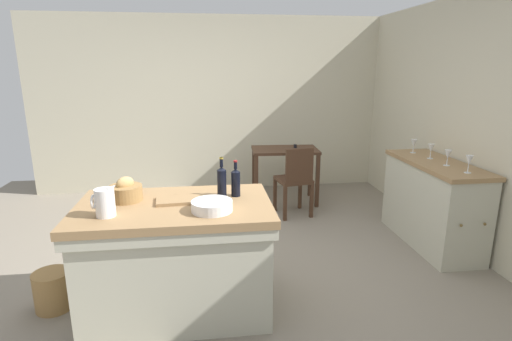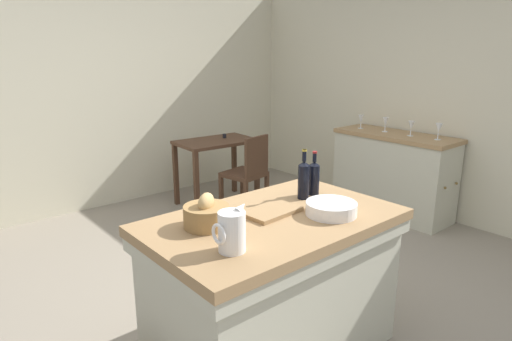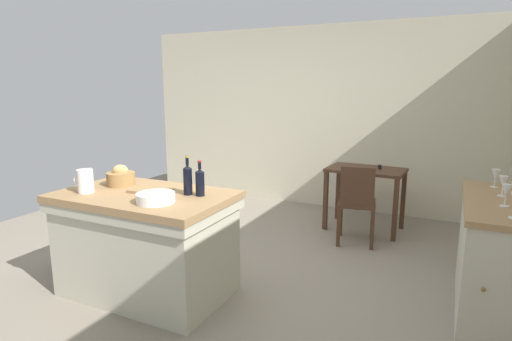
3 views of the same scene
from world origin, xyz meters
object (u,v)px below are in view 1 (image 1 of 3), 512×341
(wine_glass_middle, at_px, (431,149))
(wine_glass_right, at_px, (414,144))
(pitcher, at_px, (105,202))
(wine_glass_far_left, at_px, (469,161))
(side_cabinet, at_px, (432,203))
(wine_glass_left, at_px, (448,155))
(wicker_hamper, at_px, (53,290))
(wash_bowl, at_px, (212,206))
(wine_bottle_dark, at_px, (236,182))
(bread_basket, at_px, (126,192))
(wine_bottle_amber, at_px, (222,181))
(wooden_chair, at_px, (295,179))
(island_table, at_px, (177,254))
(cutting_board, at_px, (179,200))
(writing_desk, at_px, (285,158))

(wine_glass_middle, height_order, wine_glass_right, wine_glass_middle)
(pitcher, distance_m, wine_glass_far_left, 3.16)
(side_cabinet, distance_m, wine_glass_middle, 0.58)
(side_cabinet, xyz_separation_m, wine_glass_left, (-0.00, -0.17, 0.56))
(wine_glass_middle, relative_size, wicker_hamper, 0.51)
(wine_glass_right, bearing_deg, wash_bowl, -146.63)
(wine_bottle_dark, bearing_deg, wine_glass_right, 29.76)
(bread_basket, xyz_separation_m, wicker_hamper, (-0.62, 0.01, -0.79))
(wine_glass_far_left, height_order, wine_glass_right, wine_glass_far_left)
(bread_basket, distance_m, wine_glass_far_left, 3.04)
(wine_glass_left, bearing_deg, bread_basket, -168.63)
(bread_basket, xyz_separation_m, wine_bottle_dark, (0.83, 0.00, 0.05))
(wine_bottle_amber, distance_m, wine_glass_left, 2.35)
(wicker_hamper, bearing_deg, wooden_chair, 36.60)
(wine_bottle_amber, height_order, wine_glass_left, wine_bottle_amber)
(wash_bowl, relative_size, wine_glass_far_left, 1.74)
(side_cabinet, xyz_separation_m, bread_basket, (-3.00, -0.77, 0.49))
(island_table, distance_m, wine_bottle_amber, 0.65)
(side_cabinet, height_order, wine_bottle_dark, wine_bottle_dark)
(island_table, height_order, wine_glass_left, wine_glass_left)
(wine_bottle_amber, xyz_separation_m, wine_glass_left, (2.27, 0.61, 0.01))
(wine_glass_middle, bearing_deg, wicker_hamper, -165.96)
(bread_basket, relative_size, cutting_board, 0.75)
(side_cabinet, distance_m, bread_basket, 3.14)
(bread_basket, bearing_deg, wine_glass_right, 22.37)
(pitcher, height_order, wine_glass_middle, pitcher)
(bread_basket, height_order, cutting_board, bread_basket)
(wine_glass_far_left, bearing_deg, wine_glass_right, 93.02)
(wooden_chair, relative_size, wine_glass_middle, 5.73)
(wooden_chair, relative_size, wine_glass_far_left, 5.43)
(pitcher, distance_m, wine_glass_left, 3.21)
(writing_desk, relative_size, wine_glass_right, 6.02)
(wine_glass_left, bearing_deg, wicker_hamper, -170.74)
(wooden_chair, height_order, wine_glass_far_left, wine_glass_far_left)
(pitcher, distance_m, wine_glass_right, 3.42)
(wooden_chair, height_order, pitcher, pitcher)
(side_cabinet, xyz_separation_m, wine_bottle_dark, (-2.16, -0.77, 0.54))
(wooden_chair, xyz_separation_m, wine_glass_right, (1.25, -0.53, 0.52))
(island_table, relative_size, side_cabinet, 1.08)
(side_cabinet, height_order, writing_desk, side_cabinet)
(wine_glass_right, bearing_deg, wine_bottle_amber, -151.21)
(pitcher, bearing_deg, cutting_board, 27.33)
(wine_bottle_amber, bearing_deg, wooden_chair, 60.53)
(island_table, height_order, pitcher, pitcher)
(side_cabinet, distance_m, wine_bottle_dark, 2.36)
(wash_bowl, distance_m, wine_glass_far_left, 2.46)
(writing_desk, xyz_separation_m, wooden_chair, (0.02, -0.56, -0.15))
(writing_desk, xyz_separation_m, wine_glass_right, (1.27, -1.09, 0.37))
(wash_bowl, height_order, wine_glass_middle, wine_glass_middle)
(wine_glass_left, bearing_deg, wine_glass_far_left, -84.90)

